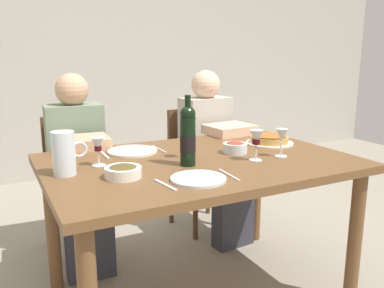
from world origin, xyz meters
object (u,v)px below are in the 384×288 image
wine_glass_right_diner (187,136)px  wine_glass_spare (282,137)px  wine_bottle (188,136)px  dinner_plate_right_setting (198,179)px  salad_bowl (235,147)px  olive_bowl (123,171)px  dinner_plate_left_setting (133,151)px  chair_right (196,159)px  wine_glass_left_diner (98,146)px  diner_left (79,165)px  wine_glass_centre (256,139)px  diner_right (215,150)px  water_pitcher (64,156)px  chair_left (75,174)px  baked_tart (270,139)px  dining_table (199,177)px

wine_glass_right_diner → wine_glass_spare: wine_glass_right_diner is taller
wine_bottle → dinner_plate_right_setting: size_ratio=1.41×
salad_bowl → olive_bowl: bearing=-167.6°
salad_bowl → dinner_plate_left_setting: (-0.48, 0.26, -0.03)m
olive_bowl → wine_glass_spare: wine_glass_spare is taller
chair_right → wine_glass_left_diner: bearing=34.4°
olive_bowl → diner_left: bearing=91.9°
wine_bottle → wine_glass_spare: (0.49, -0.07, -0.04)m
wine_glass_centre → diner_left: size_ratio=0.13×
diner_right → diner_left: bearing=-7.7°
salad_bowl → dinner_plate_left_setting: salad_bowl is taller
wine_bottle → salad_bowl: wine_bottle is taller
diner_left → water_pitcher: bearing=77.1°
wine_glass_spare → dinner_plate_right_setting: wine_glass_spare is taller
wine_glass_centre → wine_bottle: bearing=167.0°
water_pitcher → olive_bowl: 0.27m
wine_glass_spare → chair_left: bearing=128.5°
salad_bowl → wine_glass_left_diner: size_ratio=0.95×
wine_glass_right_diner → dinner_plate_right_setting: size_ratio=0.66×
water_pitcher → chair_right: water_pitcher is taller
wine_glass_centre → diner_left: diner_left is taller
diner_right → chair_right: bearing=-90.9°
diner_left → chair_right: (0.90, 0.19, -0.12)m
dinner_plate_right_setting → chair_right: (0.61, 1.17, -0.27)m
wine_glass_spare → chair_right: size_ratio=0.17×
baked_tart → wine_glass_left_diner: bearing=-179.6°
wine_bottle → chair_left: size_ratio=0.38×
baked_tart → diner_right: (-0.07, 0.52, -0.17)m
wine_glass_spare → wine_bottle: bearing=171.5°
wine_glass_right_diner → baked_tart: bearing=6.7°
wine_glass_centre → dinner_plate_right_setting: wine_glass_centre is taller
wine_glass_spare → dinner_plate_right_setting: size_ratio=0.62×
salad_bowl → dinner_plate_right_setting: salad_bowl is taller
wine_glass_right_diner → chair_right: wine_glass_right_diner is taller
dining_table → wine_glass_right_diner: 0.21m
wine_glass_centre → chair_right: bearing=78.5°
water_pitcher → salad_bowl: size_ratio=1.50×
wine_glass_right_diner → diner_right: bearing=49.2°
wine_glass_left_diner → chair_right: wine_glass_left_diner is taller
diner_left → diner_right: same height
dinner_plate_left_setting → chair_left: size_ratio=0.30×
wine_bottle → wine_glass_centre: size_ratio=2.17×
olive_bowl → diner_left: diner_left is taller
wine_glass_left_diner → wine_glass_spare: 0.91m
wine_glass_centre → diner_right: size_ratio=0.13×
salad_bowl → dinner_plate_right_setting: bearing=-140.5°
wine_glass_left_diner → wine_glass_right_diner: 0.44m
water_pitcher → baked_tart: bearing=4.0°
wine_bottle → dinner_plate_left_setting: wine_bottle is taller
wine_glass_centre → diner_left: 1.10m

